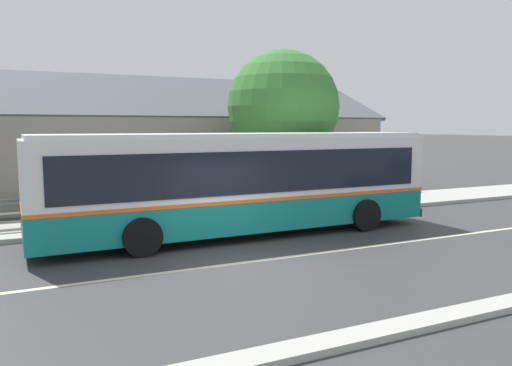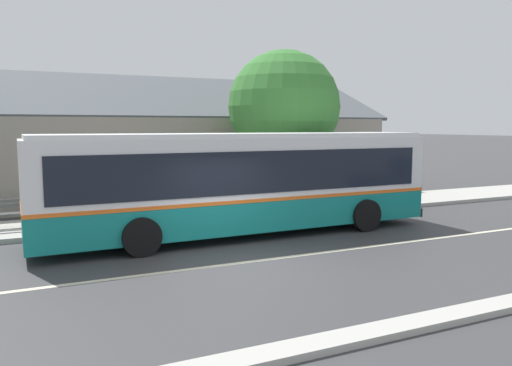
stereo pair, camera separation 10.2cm
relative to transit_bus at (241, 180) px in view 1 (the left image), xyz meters
The scene contains 8 objects.
ground_plane 3.56m from the transit_bus, 113.17° to the right, with size 300.00×300.00×0.00m, color #38383A.
sidewalk_far 3.69m from the transit_bus, 111.85° to the left, with size 60.00×3.00×0.15m, color #ADAAA3.
curb_near 7.91m from the transit_bus, 99.22° to the right, with size 60.00×0.50×0.12m, color #ADAAA3.
lane_divider_stripe 3.56m from the transit_bus, 113.17° to the right, with size 60.00×0.16×0.01m, color beige.
community_building 11.53m from the transit_bus, 97.26° to the left, with size 23.90×10.77×6.77m.
transit_bus is the anchor object (origin of this frame).
bench_down_street 3.14m from the transit_bus, 123.10° to the left, with size 1.55×0.51×0.94m.
street_tree_primary 5.83m from the transit_bus, 47.99° to the left, with size 4.43×4.43×6.24m.
Camera 1 is at (-4.74, -10.65, 3.25)m, focal length 35.00 mm.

